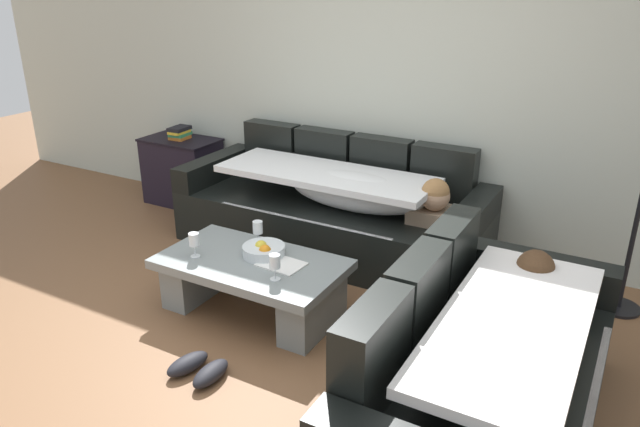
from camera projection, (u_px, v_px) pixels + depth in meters
ground_plane at (233, 359)px, 3.50m from camera, size 14.00×14.00×0.00m
back_wall at (389, 75)px, 4.73m from camera, size 9.00×0.10×2.70m
couch_along_wall at (336, 212)px, 4.77m from camera, size 2.46×0.92×0.88m
couch_near_window at (486, 377)px, 2.82m from camera, size 0.92×1.90×0.88m
coffee_table at (252, 279)px, 3.91m from camera, size 1.20×0.68×0.38m
fruit_bowl at (264, 250)px, 3.90m from camera, size 0.28×0.28×0.10m
wine_glass_near_left at (194, 241)px, 3.86m from camera, size 0.07×0.07×0.17m
wine_glass_near_right at (275, 262)px, 3.57m from camera, size 0.07×0.07×0.17m
wine_glass_far_back at (258, 228)px, 4.04m from camera, size 0.07×0.07×0.17m
open_magazine at (281, 264)px, 3.79m from camera, size 0.29×0.23×0.01m
side_cabinet at (183, 171)px, 5.78m from camera, size 0.72×0.44×0.64m
book_stack_on_cabinet at (180, 133)px, 5.64m from camera, size 0.16×0.22×0.11m
pair_of_shoes at (199, 369)px, 3.35m from camera, size 0.32×0.29×0.09m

